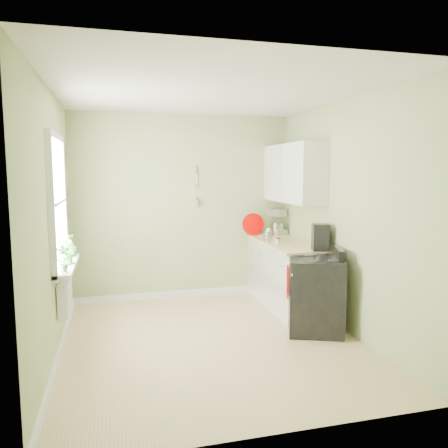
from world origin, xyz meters
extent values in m
cube|color=tan|center=(0.00, 0.00, -0.01)|extent=(3.20, 3.60, 0.02)
cube|color=white|center=(0.00, 0.00, 2.71)|extent=(3.20, 3.60, 0.02)
cube|color=#A2B078|center=(0.00, 1.81, 1.35)|extent=(3.20, 0.02, 2.70)
cube|color=#A2B078|center=(-1.61, 0.00, 1.35)|extent=(0.02, 3.60, 2.70)
cube|color=#A2B078|center=(1.61, 0.00, 1.35)|extent=(0.02, 3.60, 2.70)
cube|color=white|center=(1.30, 1.00, 0.43)|extent=(0.60, 1.60, 0.87)
cube|color=beige|center=(1.29, 1.00, 0.89)|extent=(0.64, 1.60, 0.04)
cube|color=white|center=(1.43, 1.10, 1.85)|extent=(0.35, 1.40, 0.80)
cube|color=white|center=(-1.59, 0.30, 1.55)|extent=(0.02, 1.00, 1.30)
cube|color=white|center=(-1.57, 0.30, 2.24)|extent=(0.06, 1.14, 0.07)
cube|color=white|center=(-1.57, 0.30, 0.86)|extent=(0.06, 1.14, 0.07)
cube|color=white|center=(-1.57, 0.30, 1.55)|extent=(0.04, 1.00, 0.04)
cube|color=white|center=(-1.51, 0.30, 0.88)|extent=(0.18, 1.14, 0.04)
cube|color=white|center=(-1.54, 0.25, 0.55)|extent=(0.12, 0.50, 0.35)
cylinder|color=beige|center=(0.20, 1.78, 1.88)|extent=(0.02, 0.02, 0.10)
cylinder|color=silver|center=(0.20, 1.78, 1.76)|extent=(0.01, 0.01, 0.16)
cylinder|color=silver|center=(0.20, 1.78, 1.42)|extent=(0.01, 0.14, 0.14)
cube|color=black|center=(1.27, 0.05, 0.42)|extent=(0.83, 0.88, 0.85)
cube|color=black|center=(1.27, 0.05, 0.86)|extent=(0.83, 0.88, 0.03)
cube|color=black|center=(1.55, 0.05, 0.93)|extent=(0.31, 0.69, 0.13)
cylinder|color=#B2B2B7|center=(0.96, 0.05, 0.75)|extent=(0.23, 0.55, 0.02)
cube|color=red|center=(0.96, 0.14, 0.58)|extent=(0.09, 0.20, 0.36)
cube|color=#B2B2B7|center=(1.42, 1.72, 0.95)|extent=(0.33, 0.39, 0.09)
cube|color=#B2B2B7|center=(1.42, 1.86, 1.11)|extent=(0.16, 0.13, 0.24)
cube|color=#B2B2B7|center=(1.42, 1.74, 1.25)|extent=(0.27, 0.36, 0.11)
sphere|color=#B2B2B7|center=(1.42, 1.86, 1.28)|extent=(0.13, 0.13, 0.13)
cylinder|color=silver|center=(1.42, 1.65, 1.02)|extent=(0.19, 0.19, 0.15)
cylinder|color=silver|center=(1.05, 1.06, 0.99)|extent=(0.11, 0.11, 0.15)
cone|color=silver|center=(1.05, 1.06, 1.08)|extent=(0.11, 0.11, 0.04)
cylinder|color=silver|center=(0.97, 1.06, 1.01)|extent=(0.11, 0.02, 0.08)
cube|color=black|center=(1.45, 0.30, 1.07)|extent=(0.24, 0.25, 0.33)
cylinder|color=black|center=(1.42, 0.30, 0.98)|extent=(0.10, 0.10, 0.11)
cylinder|color=#9C0100|center=(1.05, 1.72, 1.08)|extent=(0.34, 0.09, 0.33)
cylinder|color=#BBAA9A|center=(1.13, 0.90, 0.94)|extent=(0.07, 0.07, 0.07)
cylinder|color=#9C0100|center=(1.13, 0.90, 0.98)|extent=(0.07, 0.07, 0.01)
imported|color=#336A32|center=(-1.50, -0.11, 1.04)|extent=(0.17, 0.16, 0.27)
imported|color=#336A32|center=(-1.50, 0.27, 1.03)|extent=(0.19, 0.19, 0.27)
imported|color=#336A32|center=(-1.50, 0.71, 1.03)|extent=(0.20, 0.20, 0.27)
camera|label=1|loc=(-1.02, -4.54, 1.88)|focal=35.00mm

